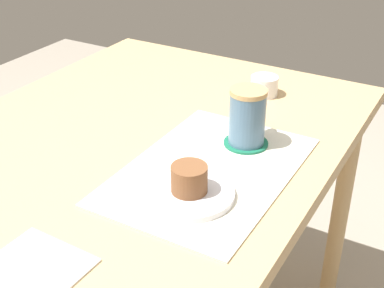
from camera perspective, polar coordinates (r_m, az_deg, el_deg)
The scene contains 8 objects.
dining_table at distance 1.17m, azimuth -7.94°, elevation -4.05°, with size 1.25×0.84×0.74m.
placemat at distance 1.06m, azimuth 1.88°, elevation -2.80°, with size 0.45×0.30×0.00m, color silver.
pastry_plate at distance 0.98m, azimuth -0.29°, elevation -5.28°, with size 0.17×0.17×0.01m, color white.
pastry at distance 0.96m, azimuth -0.29°, elevation -3.73°, with size 0.07×0.07×0.05m, color brown.
coffee_coaster at distance 1.15m, azimuth 5.76°, elevation 0.11°, with size 0.10×0.10×0.01m, color #196B4C.
coffee_mug at distance 1.12m, azimuth 5.97°, elevation 2.99°, with size 0.11×0.08×0.12m.
paper_napkin at distance 0.86m, azimuth -16.83°, elevation -12.88°, with size 0.15×0.15×0.00m, color white.
sugar_bowl at distance 1.39m, azimuth 7.71°, elevation 6.17°, with size 0.07×0.07×0.05m, color white.
Camera 1 is at (-0.76, -0.62, 1.31)m, focal length 50.00 mm.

